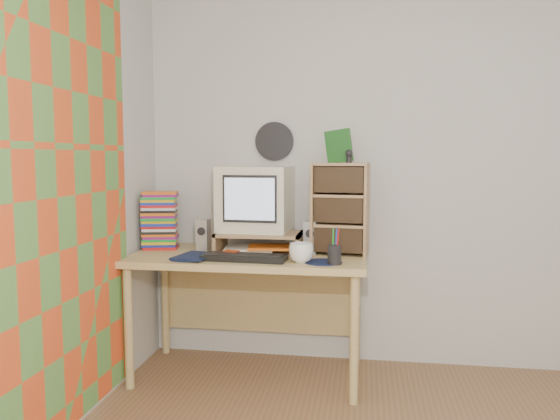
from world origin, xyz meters
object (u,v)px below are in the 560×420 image
(desk, at_px, (251,274))
(dvd_stack, at_px, (160,225))
(mug, at_px, (301,253))
(cd_rack, at_px, (340,209))
(crt_monitor, at_px, (255,199))
(keyboard, at_px, (244,258))
(diary, at_px, (180,253))

(desk, xyz_separation_m, dvd_stack, (-0.59, 0.05, 0.28))
(desk, bearing_deg, mug, -38.33)
(desk, relative_size, cd_rack, 2.57)
(dvd_stack, distance_m, mug, 1.00)
(cd_rack, bearing_deg, mug, -117.72)
(crt_monitor, height_order, keyboard, crt_monitor)
(crt_monitor, bearing_deg, keyboard, -85.42)
(mug, bearing_deg, diary, 176.57)
(cd_rack, xyz_separation_m, mug, (-0.20, -0.29, -0.22))
(mug, bearing_deg, desk, 141.67)
(crt_monitor, xyz_separation_m, dvd_stack, (-0.61, -0.03, -0.17))
(desk, height_order, crt_monitor, crt_monitor)
(dvd_stack, bearing_deg, diary, -63.72)
(desk, distance_m, keyboard, 0.30)
(crt_monitor, bearing_deg, cd_rack, -3.74)
(diary, bearing_deg, desk, 42.22)
(dvd_stack, bearing_deg, cd_rack, -14.31)
(desk, height_order, cd_rack, cd_rack)
(keyboard, height_order, mug, mug)
(keyboard, distance_m, dvd_stack, 0.70)
(desk, xyz_separation_m, mug, (0.34, -0.27, 0.19))
(keyboard, bearing_deg, crt_monitor, 94.54)
(cd_rack, xyz_separation_m, diary, (-0.91, -0.25, -0.25))
(desk, height_order, dvd_stack, dvd_stack)
(keyboard, bearing_deg, mug, 1.10)
(crt_monitor, xyz_separation_m, mug, (0.33, -0.36, -0.27))
(cd_rack, bearing_deg, dvd_stack, -175.46)
(crt_monitor, bearing_deg, desk, -94.57)
(diary, bearing_deg, crt_monitor, 50.05)
(cd_rack, distance_m, diary, 0.97)
(cd_rack, height_order, diary, cd_rack)
(crt_monitor, xyz_separation_m, cd_rack, (0.53, -0.07, -0.05))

